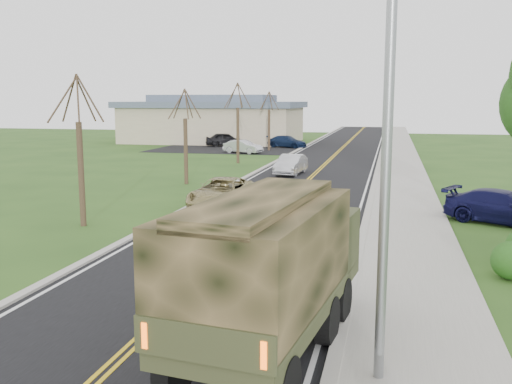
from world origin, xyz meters
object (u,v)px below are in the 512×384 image
(suv_champagne, at_px, (222,193))
(sedan_silver, at_px, (291,165))
(military_truck, at_px, (271,262))
(pickup_navy, at_px, (504,207))

(suv_champagne, height_order, sedan_silver, suv_champagne)
(military_truck, distance_m, suv_champagne, 16.00)
(military_truck, bearing_deg, suv_champagne, 117.61)
(suv_champagne, xyz_separation_m, pickup_navy, (12.40, -0.89, -0.00))
(military_truck, height_order, sedan_silver, military_truck)
(sedan_silver, xyz_separation_m, pickup_navy, (11.29, -13.58, 0.01))
(pickup_navy, bearing_deg, military_truck, -179.50)
(military_truck, xyz_separation_m, pickup_navy, (6.86, 14.07, -1.20))
(suv_champagne, distance_m, pickup_navy, 12.43)
(pickup_navy, bearing_deg, suv_champagne, 112.39)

